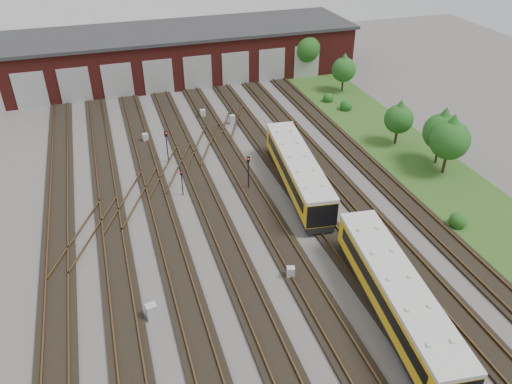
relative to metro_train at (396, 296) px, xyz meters
name	(u,v)px	position (x,y,z in m)	size (l,w,h in m)	color
ground	(258,253)	(-6.00, 8.63, -1.83)	(120.00, 120.00, 0.00)	#474442
track_network	(254,247)	(-6.17, 9.22, -1.72)	(30.40, 70.00, 0.33)	black
maintenance_shed	(166,54)	(-6.01, 48.60, 1.37)	(51.00, 12.50, 6.35)	#561915
grass_verge	(408,154)	(13.00, 18.63, -1.81)	(8.00, 55.00, 0.05)	#254717
metro_train	(396,296)	(0.00, 0.00, 0.00)	(4.27, 46.38, 2.93)	black
signal_mast_0	(182,179)	(-9.77, 18.14, -0.25)	(0.22, 0.20, 2.45)	black
signal_mast_1	(248,169)	(-4.07, 17.32, 0.24)	(0.30, 0.28, 3.23)	black
signal_mast_2	(167,142)	(-9.98, 24.49, 0.24)	(0.30, 0.28, 3.23)	black
signal_mast_3	(295,132)	(2.61, 23.11, 0.09)	(0.24, 0.23, 3.02)	black
relay_cabinet_0	(152,312)	(-14.31, 4.59, -1.28)	(0.67, 0.55, 1.11)	#AAABAF
relay_cabinet_1	(145,138)	(-11.51, 29.49, -1.37)	(0.55, 0.46, 0.92)	#AAABAF
relay_cabinet_2	(291,273)	(-4.73, 5.41, -1.38)	(0.54, 0.45, 0.90)	#AAABAF
relay_cabinet_3	(203,114)	(-4.46, 33.72, -1.35)	(0.57, 0.48, 0.95)	#AAABAF
relay_cabinet_4	(232,119)	(-1.70, 31.09, -1.33)	(0.60, 0.50, 0.99)	#AAABAF
tree_0	(305,44)	(12.15, 43.63, 2.44)	(4.01, 4.01, 6.64)	black
tree_1	(344,67)	(14.38, 36.30, 1.40)	(3.04, 3.04, 5.03)	black
tree_2	(443,128)	(14.50, 16.31, 1.88)	(3.49, 3.49, 5.78)	black
tree_3	(399,116)	(12.98, 21.14, 1.27)	(2.92, 2.92, 4.84)	black
tree_4	(451,136)	(14.02, 14.49, 1.99)	(3.59, 3.59, 5.95)	black
bush_0	(459,219)	(10.00, 6.96, -1.13)	(1.40, 1.40, 1.40)	#194614
bush_1	(328,97)	(11.21, 33.68, -1.20)	(1.26, 1.26, 1.26)	#194614
bush_2	(346,104)	(12.15, 30.70, -1.10)	(1.46, 1.46, 1.46)	#194614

